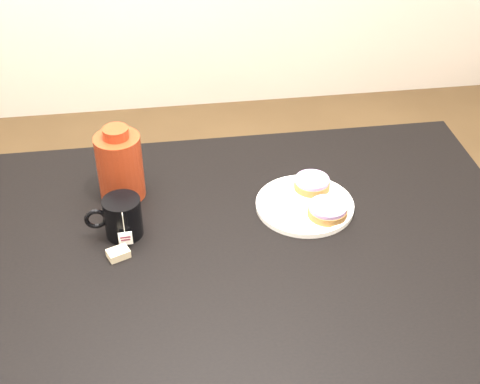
% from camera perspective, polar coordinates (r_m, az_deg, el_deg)
% --- Properties ---
extents(table, '(1.40, 0.90, 0.75)m').
position_cam_1_polar(table, '(1.50, -2.16, -7.25)').
color(table, black).
rests_on(table, ground_plane).
extents(plate, '(0.23, 0.23, 0.02)m').
position_cam_1_polar(plate, '(1.56, 5.54, -1.05)').
color(plate, white).
rests_on(plate, table).
extents(bagel_back, '(0.12, 0.12, 0.03)m').
position_cam_1_polar(bagel_back, '(1.60, 6.16, 0.74)').
color(bagel_back, brown).
rests_on(bagel_back, plate).
extents(bagel_front, '(0.11, 0.11, 0.03)m').
position_cam_1_polar(bagel_front, '(1.52, 7.49, -1.55)').
color(bagel_front, brown).
rests_on(bagel_front, plate).
extents(mug, '(0.13, 0.09, 0.09)m').
position_cam_1_polar(mug, '(1.48, -10.05, -2.12)').
color(mug, black).
rests_on(mug, table).
extents(teabag_pouch, '(0.05, 0.05, 0.02)m').
position_cam_1_polar(teabag_pouch, '(1.44, -10.34, -5.19)').
color(teabag_pouch, '#C6B793').
rests_on(teabag_pouch, table).
extents(bagel_package, '(0.11, 0.11, 0.18)m').
position_cam_1_polar(bagel_package, '(1.57, -10.21, 2.25)').
color(bagel_package, '#631A0D').
rests_on(bagel_package, table).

